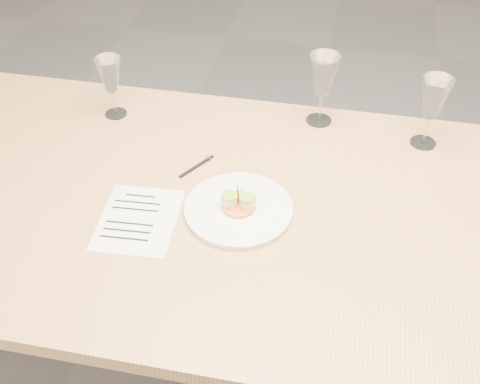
% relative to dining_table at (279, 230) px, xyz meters
% --- Properties ---
extents(ground, '(7.00, 7.00, 0.00)m').
position_rel_dining_table_xyz_m(ground, '(0.00, 0.00, -0.68)').
color(ground, slate).
rests_on(ground, ground).
extents(dining_table, '(2.40, 1.00, 0.75)m').
position_rel_dining_table_xyz_m(dining_table, '(0.00, 0.00, 0.00)').
color(dining_table, tan).
rests_on(dining_table, ground).
extents(dinner_plate, '(0.28, 0.28, 0.07)m').
position_rel_dining_table_xyz_m(dinner_plate, '(-0.11, -0.02, 0.08)').
color(dinner_plate, white).
rests_on(dinner_plate, dining_table).
extents(recipe_sheet, '(0.21, 0.26, 0.00)m').
position_rel_dining_table_xyz_m(recipe_sheet, '(-0.35, -0.10, 0.07)').
color(recipe_sheet, white).
rests_on(recipe_sheet, dining_table).
extents(ballpoint_pen, '(0.07, 0.11, 0.01)m').
position_rel_dining_table_xyz_m(ballpoint_pen, '(-0.26, 0.13, 0.07)').
color(ballpoint_pen, black).
rests_on(ballpoint_pen, dining_table).
extents(wine_glass_0, '(0.08, 0.08, 0.19)m').
position_rel_dining_table_xyz_m(wine_glass_0, '(-0.57, 0.34, 0.20)').
color(wine_glass_0, white).
rests_on(wine_glass_0, dining_table).
extents(wine_glass_1, '(0.09, 0.09, 0.22)m').
position_rel_dining_table_xyz_m(wine_glass_1, '(0.06, 0.42, 0.22)').
color(wine_glass_1, white).
rests_on(wine_glass_1, dining_table).
extents(wine_glass_2, '(0.09, 0.09, 0.21)m').
position_rel_dining_table_xyz_m(wine_glass_2, '(0.37, 0.37, 0.22)').
color(wine_glass_2, white).
rests_on(wine_glass_2, dining_table).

